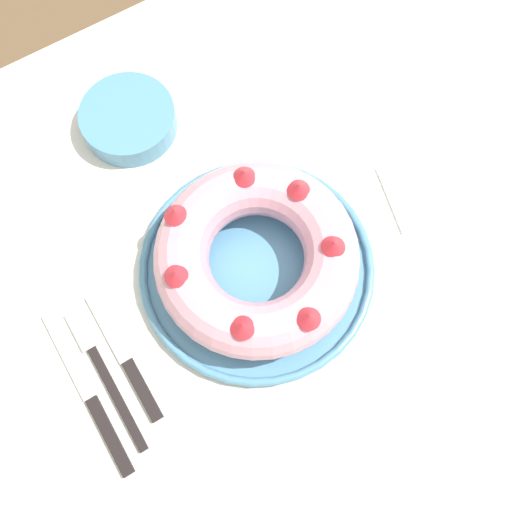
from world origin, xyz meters
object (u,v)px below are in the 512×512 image
at_px(napkin, 438,188).
at_px(serving_dish, 256,267).
at_px(bundt_cake, 256,256).
at_px(side_bowl, 129,120).
at_px(cake_knife, 128,364).
at_px(fork, 101,368).
at_px(serving_knife, 93,401).

bearing_deg(napkin, serving_dish, 173.78).
bearing_deg(bundt_cake, side_bowl, 98.57).
xyz_separation_m(serving_dish, cake_knife, (-0.22, -0.03, -0.01)).
xyz_separation_m(fork, cake_knife, (0.03, -0.01, -0.00)).
distance_m(fork, cake_knife, 0.04).
relative_size(cake_knife, napkin, 1.28).
relative_size(bundt_cake, napkin, 1.78).
bearing_deg(serving_knife, cake_knife, 20.71).
xyz_separation_m(serving_dish, fork, (-0.25, -0.01, -0.01)).
relative_size(fork, side_bowl, 1.48).
bearing_deg(cake_knife, serving_dish, 7.21).
distance_m(bundt_cake, cake_knife, 0.23).
bearing_deg(side_bowl, fork, -123.39).
relative_size(serving_dish, fork, 1.55).
distance_m(fork, side_bowl, 0.38).
distance_m(bundt_cake, side_bowl, 0.31).
relative_size(bundt_cake, serving_knife, 1.12).
bearing_deg(fork, serving_dish, 3.74).
bearing_deg(bundt_cake, fork, -177.15).
distance_m(side_bowl, napkin, 0.48).
distance_m(serving_dish, serving_knife, 0.29).
distance_m(serving_knife, napkin, 0.58).
distance_m(fork, serving_knife, 0.05).
distance_m(cake_knife, side_bowl, 0.37).
distance_m(serving_dish, bundt_cake, 0.05).
bearing_deg(serving_knife, serving_dish, 12.61).
bearing_deg(serving_knife, fork, 51.87).
height_order(side_bowl, napkin, side_bowl).
bearing_deg(serving_dish, fork, -177.15).
xyz_separation_m(bundt_cake, napkin, (0.30, -0.03, -0.06)).
bearing_deg(serving_knife, napkin, 4.62).
distance_m(fork, napkin, 0.55).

